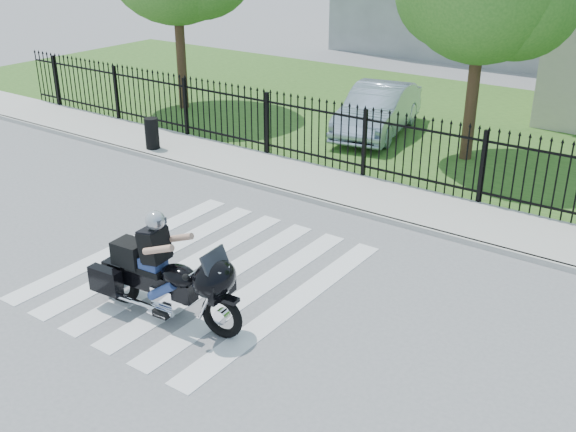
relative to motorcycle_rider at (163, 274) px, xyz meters
The scene contains 9 objects.
ground 1.72m from the motorcycle_rider, 109.56° to the left, with size 120.00×120.00×0.00m, color slate.
crosswalk 1.72m from the motorcycle_rider, 109.56° to the left, with size 5.00×5.50×0.01m, color silver, non-canonical shape.
sidewalk 6.51m from the motorcycle_rider, 94.56° to the left, with size 40.00×2.00×0.12m, color #ADAAA3.
curb 5.52m from the motorcycle_rider, 95.39° to the left, with size 40.00×0.12×0.12m, color #ADAAA3.
grass_strip 13.48m from the motorcycle_rider, 92.19° to the left, with size 40.00×12.00×0.02m, color #2E531C.
iron_fence 7.47m from the motorcycle_rider, 93.95° to the left, with size 26.00×0.04×1.80m.
motorcycle_rider is the anchor object (origin of this frame).
parked_car 11.28m from the motorcycle_rider, 100.72° to the left, with size 1.55×4.45×1.47m, color #9CADC5.
litter_bin 8.67m from the motorcycle_rider, 137.18° to the left, with size 0.38×0.38×0.86m, color black.
Camera 1 is at (7.67, -8.03, 6.02)m, focal length 42.00 mm.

